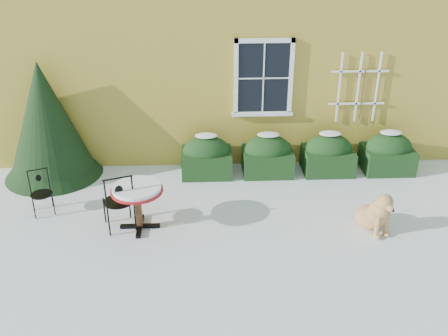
{
  "coord_description": "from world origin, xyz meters",
  "views": [
    {
      "loc": [
        -0.35,
        -7.01,
        4.92
      ],
      "look_at": [
        0.0,
        1.0,
        0.9
      ],
      "focal_mm": 40.0,
      "sensor_mm": 36.0,
      "label": 1
    }
  ],
  "objects_px": {
    "dog": "(376,214)",
    "evergreen_shrub": "(48,131)",
    "patio_chair_near": "(119,201)",
    "patio_chair_far": "(41,192)",
    "bistro_table": "(137,193)"
  },
  "relations": [
    {
      "from": "evergreen_shrub",
      "to": "bistro_table",
      "type": "bearing_deg",
      "value": -46.6
    },
    {
      "from": "patio_chair_far",
      "to": "dog",
      "type": "distance_m",
      "value": 6.04
    },
    {
      "from": "evergreen_shrub",
      "to": "bistro_table",
      "type": "xyz_separation_m",
      "value": [
        2.05,
        -2.17,
        -0.29
      ]
    },
    {
      "from": "evergreen_shrub",
      "to": "bistro_table",
      "type": "height_order",
      "value": "evergreen_shrub"
    },
    {
      "from": "evergreen_shrub",
      "to": "dog",
      "type": "relative_size",
      "value": 2.69
    },
    {
      "from": "bistro_table",
      "to": "patio_chair_near",
      "type": "distance_m",
      "value": 0.37
    },
    {
      "from": "bistro_table",
      "to": "patio_chair_far",
      "type": "xyz_separation_m",
      "value": [
        -1.85,
        0.63,
        -0.29
      ]
    },
    {
      "from": "patio_chair_near",
      "to": "dog",
      "type": "height_order",
      "value": "patio_chair_near"
    },
    {
      "from": "patio_chair_far",
      "to": "dog",
      "type": "xyz_separation_m",
      "value": [
        5.97,
        -0.89,
        -0.08
      ]
    },
    {
      "from": "patio_chair_near",
      "to": "dog",
      "type": "xyz_separation_m",
      "value": [
        4.45,
        -0.28,
        -0.22
      ]
    },
    {
      "from": "dog",
      "to": "evergreen_shrub",
      "type": "bearing_deg",
      "value": 139.4
    },
    {
      "from": "bistro_table",
      "to": "patio_chair_near",
      "type": "bearing_deg",
      "value": 177.02
    },
    {
      "from": "patio_chair_near",
      "to": "patio_chair_far",
      "type": "distance_m",
      "value": 1.64
    },
    {
      "from": "patio_chair_far",
      "to": "bistro_table",
      "type": "bearing_deg",
      "value": -39.86
    },
    {
      "from": "bistro_table",
      "to": "dog",
      "type": "relative_size",
      "value": 0.98
    }
  ]
}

